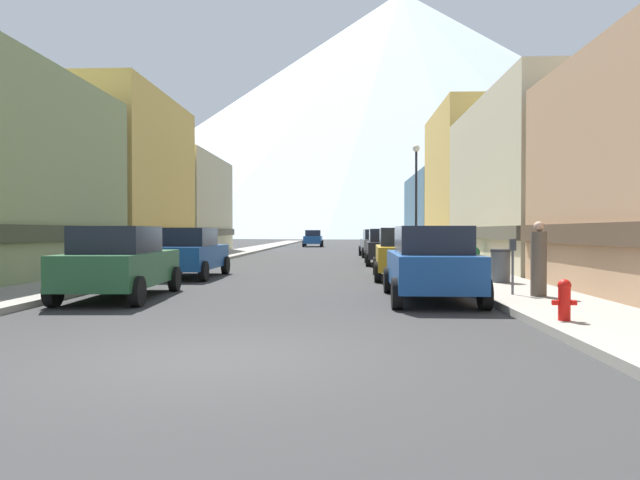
% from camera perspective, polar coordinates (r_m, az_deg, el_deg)
% --- Properties ---
extents(ground_plane, '(400.00, 400.00, 0.00)m').
position_cam_1_polar(ground_plane, '(7.76, -10.75, -11.51)').
color(ground_plane, '#303030').
extents(sidewalk_left, '(2.50, 100.00, 0.15)m').
position_cam_1_polar(sidewalk_left, '(43.15, -8.25, -1.24)').
color(sidewalk_left, gray).
rests_on(sidewalk_left, ground).
extents(sidewalk_right, '(2.50, 100.00, 0.15)m').
position_cam_1_polar(sidewalk_right, '(42.65, 8.50, -1.26)').
color(sidewalk_right, gray).
rests_on(sidewalk_right, ground).
extents(storefront_left_2, '(7.38, 10.54, 8.76)m').
position_cam_1_polar(storefront_left_2, '(32.63, -20.73, 5.33)').
color(storefront_left_2, '#D8B259').
rests_on(storefront_left_2, ground).
extents(storefront_left_3, '(7.18, 11.55, 7.09)m').
position_cam_1_polar(storefront_left_3, '(43.31, -14.62, 3.17)').
color(storefront_left_3, beige).
rests_on(storefront_left_3, ground).
extents(storefront_right_1, '(7.36, 12.71, 7.35)m').
position_cam_1_polar(storefront_right_1, '(27.08, 22.58, 4.79)').
color(storefront_right_1, beige).
rests_on(storefront_right_1, ground).
extents(storefront_right_2, '(7.15, 9.85, 9.29)m').
position_cam_1_polar(storefront_right_2, '(37.91, 16.52, 5.11)').
color(storefront_right_2, '#D8B259').
rests_on(storefront_right_2, ground).
extents(storefront_right_3, '(8.59, 13.68, 6.37)m').
position_cam_1_polar(storefront_right_3, '(49.71, 13.93, 2.48)').
color(storefront_right_3, slate).
rests_on(storefront_right_3, ground).
extents(car_left_0, '(2.24, 4.48, 1.78)m').
position_cam_1_polar(car_left_0, '(14.99, -19.23, -2.08)').
color(car_left_0, '#265933').
rests_on(car_left_0, ground).
extents(car_left_1, '(2.11, 4.42, 1.78)m').
position_cam_1_polar(car_left_1, '(21.07, -12.81, -1.21)').
color(car_left_1, '#19478C').
rests_on(car_left_1, ground).
extents(car_right_0, '(2.14, 4.43, 1.78)m').
position_cam_1_polar(car_right_0, '(13.97, 10.94, -2.26)').
color(car_right_0, '#19478C').
rests_on(car_right_0, ground).
extents(car_right_1, '(2.21, 4.47, 1.78)m').
position_cam_1_polar(car_right_1, '(20.44, 8.23, -1.26)').
color(car_right_1, '#B28419').
rests_on(car_right_1, ground).
extents(car_right_2, '(2.14, 4.43, 1.78)m').
position_cam_1_polar(car_right_2, '(28.79, 6.54, -0.64)').
color(car_right_2, black).
rests_on(car_right_2, ground).
extents(car_right_3, '(2.18, 4.45, 1.78)m').
position_cam_1_polar(car_right_3, '(37.33, 5.60, -0.29)').
color(car_right_3, slate).
rests_on(car_right_3, ground).
extents(car_driving_0, '(2.06, 4.40, 1.78)m').
position_cam_1_polar(car_driving_0, '(61.59, -0.69, 0.17)').
color(car_driving_0, '#19478C').
rests_on(car_driving_0, ground).
extents(fire_hydrant_near, '(0.40, 0.22, 0.70)m').
position_cam_1_polar(fire_hydrant_near, '(10.59, 23.08, -5.35)').
color(fire_hydrant_near, red).
rests_on(fire_hydrant_near, sidewalk_right).
extents(parking_meter_near, '(0.14, 0.10, 1.33)m').
position_cam_1_polar(parking_meter_near, '(14.45, 18.58, -1.74)').
color(parking_meter_near, '#595960').
rests_on(parking_meter_near, sidewalk_right).
extents(trash_bin_right, '(0.59, 0.59, 0.98)m').
position_cam_1_polar(trash_bin_right, '(17.82, 17.46, -2.44)').
color(trash_bin_right, '#4C5156').
rests_on(trash_bin_right, sidewalk_right).
extents(potted_plant_0, '(0.57, 0.57, 0.91)m').
position_cam_1_polar(potted_plant_0, '(24.35, 14.92, -1.61)').
color(potted_plant_0, gray).
rests_on(potted_plant_0, sidewalk_right).
extents(pedestrian_0, '(0.36, 0.36, 1.65)m').
position_cam_1_polar(pedestrian_0, '(26.60, 12.20, -0.76)').
color(pedestrian_0, '#333338').
rests_on(pedestrian_0, sidewalk_right).
extents(pedestrian_1, '(0.36, 0.36, 1.74)m').
position_cam_1_polar(pedestrian_1, '(14.29, 20.87, -2.00)').
color(pedestrian_1, brown).
rests_on(pedestrian_1, sidewalk_right).
extents(streetlamp_right, '(0.36, 0.36, 5.86)m').
position_cam_1_polar(streetlamp_right, '(29.41, 9.52, 5.40)').
color(streetlamp_right, black).
rests_on(streetlamp_right, sidewalk_right).
extents(mountain_backdrop, '(308.43, 308.43, 112.07)m').
position_cam_1_polar(mountain_backdrop, '(274.14, 8.11, 12.31)').
color(mountain_backdrop, silver).
rests_on(mountain_backdrop, ground).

